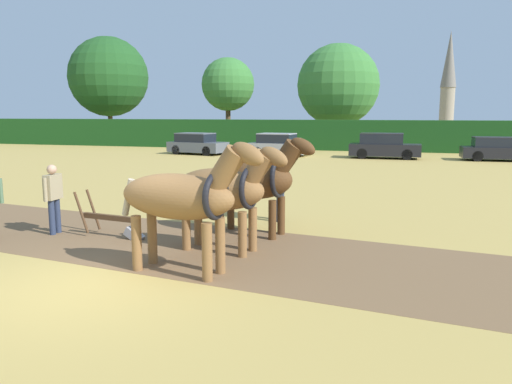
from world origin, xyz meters
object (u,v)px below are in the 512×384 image
parked_car_far_left (197,144)px  parked_car_center (499,149)px  parked_car_left (278,145)px  draft_horse_trail_left (255,178)px  tree_left (228,85)px  church_spire (448,80)px  plow (117,223)px  draft_horse_lead_right (224,189)px  tree_far_left (108,77)px  tree_center_left (338,85)px  farmer_at_plow (53,194)px  draft_horse_lead_left (183,197)px  parked_car_center_left (384,146)px  farmer_beside_team (280,183)px

parked_car_far_left → parked_car_center: parked_car_far_left is taller
parked_car_left → draft_horse_trail_left: bearing=-70.5°
tree_left → church_spire: 39.37m
church_spire → plow: size_ratio=7.81×
tree_left → parked_car_left: tree_left is taller
draft_horse_lead_right → draft_horse_trail_left: bearing=89.9°
tree_far_left → draft_horse_trail_left: tree_far_left is taller
tree_center_left → farmer_at_plow: tree_center_left is taller
church_spire → draft_horse_lead_right: bearing=-97.9°
draft_horse_trail_left → plow: size_ratio=1.51×
draft_horse_lead_left → plow: 3.36m
draft_horse_lead_left → parked_car_center_left: 24.59m
tree_center_left → draft_horse_lead_right: tree_center_left is taller
plow → farmer_at_plow: bearing=-168.9°
tree_left → farmer_beside_team: (12.18, -30.35, -4.31)m
tree_center_left → parked_car_center_left: 12.68m
draft_horse_lead_left → parked_car_far_left: size_ratio=0.69×
tree_far_left → draft_horse_lead_right: tree_far_left is taller
draft_horse_lead_left → farmer_beside_team: size_ratio=1.69×
parked_car_center → church_spire: bearing=87.9°
farmer_at_plow → parked_car_far_left: 23.00m
plow → parked_car_far_left: size_ratio=0.43×
plow → farmer_at_plow: size_ratio=1.10×
church_spire → draft_horse_lead_left: size_ratio=4.82×
tree_center_left → draft_horse_lead_right: bearing=-86.6°
draft_horse_lead_left → draft_horse_trail_left: bearing=90.2°
farmer_beside_team → parked_car_left: farmer_beside_team is taller
plow → parked_car_far_left: parked_car_far_left is taller
tree_left → tree_far_left: bearing=-179.9°
plow → tree_left: bearing=112.9°
tree_center_left → draft_horse_trail_left: bearing=-86.1°
tree_far_left → parked_car_left: 22.66m
draft_horse_trail_left → parked_car_center: (8.78, 21.62, -0.65)m
draft_horse_trail_left → farmer_beside_team: (0.23, 1.60, -0.31)m
draft_horse_lead_left → parked_car_left: bearing=107.7°
tree_center_left → farmer_at_plow: 34.03m
tree_far_left → draft_horse_lead_right: 41.41m
tree_center_left → parked_car_far_left: tree_center_left is taller
tree_center_left → church_spire: size_ratio=0.61×
plow → parked_car_center: (11.75, 22.79, 0.36)m
tree_far_left → parked_car_center: bearing=-17.4°
draft_horse_lead_left → parked_car_center: 26.37m
farmer_beside_team → parked_car_far_left: (-10.59, 19.39, -0.31)m
tree_center_left → plow: bearing=-91.3°
tree_far_left → farmer_at_plow: (19.51, -33.20, -5.29)m
plow → parked_car_far_left: bearing=116.2°
tree_far_left → parked_car_center: size_ratio=2.30×
parked_car_far_left → draft_horse_lead_left: bearing=-57.2°
draft_horse_trail_left → parked_car_left: draft_horse_trail_left is taller
draft_horse_lead_left → draft_horse_trail_left: 3.11m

